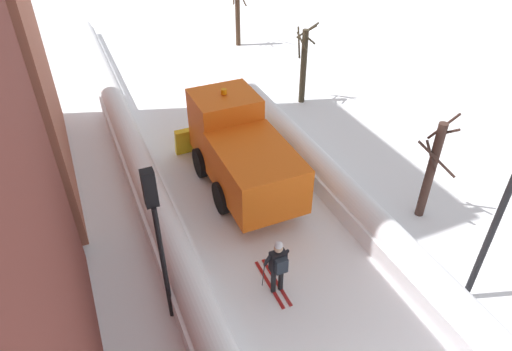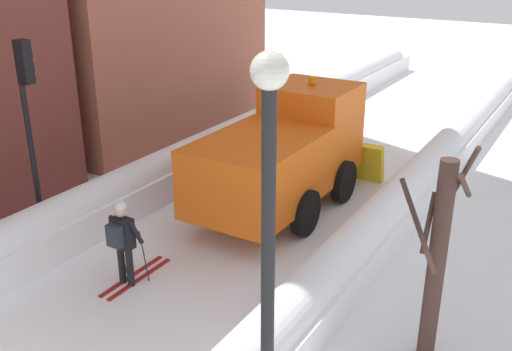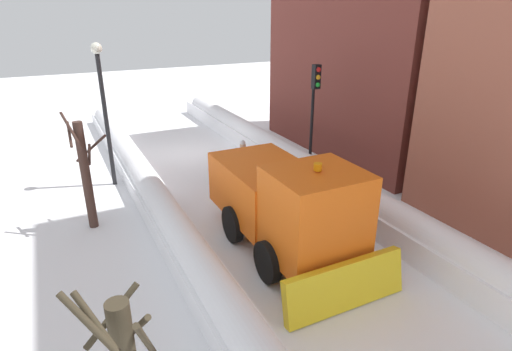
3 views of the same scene
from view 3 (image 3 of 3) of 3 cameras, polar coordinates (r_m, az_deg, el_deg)
The scene contains 9 objects.
ground_plane at distance 11.97m, azimuth 6.28°, elevation -10.98°, with size 80.00×80.00×0.00m, color white.
snowbank_left at distance 13.34m, azimuth 17.22°, elevation -5.44°, with size 1.10×36.00×1.21m.
snowbank_right at distance 10.63m, azimuth -7.55°, elevation -12.67°, with size 1.10×36.00×1.07m.
building_brick_near at distance 20.83m, azimuth 17.48°, elevation 21.17°, with size 6.51×9.99×13.02m.
plow_truck at distance 11.55m, azimuth 4.16°, elevation -3.79°, with size 3.20×5.98×3.12m.
skier at distance 16.11m, azimuth -1.80°, elevation 2.09°, with size 0.62×1.80×1.81m.
traffic_light_pole at distance 16.47m, azimuth 7.98°, elevation 10.13°, with size 0.28×0.42×4.51m.
street_lamp at distance 16.43m, azimuth -20.14°, elevation 9.80°, with size 0.40×0.40×5.36m.
bare_tree_near at distance 13.66m, azimuth -22.26°, elevation 0.29°, with size 1.17×1.26×3.74m.
Camera 3 is at (5.59, 18.36, 6.50)m, focal length 29.27 mm.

